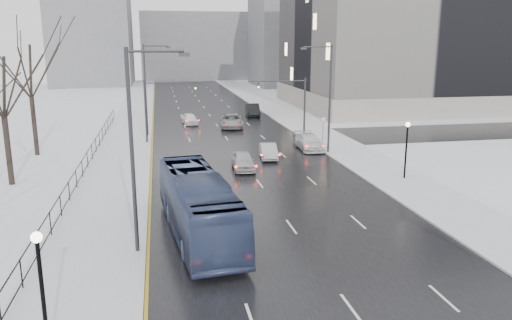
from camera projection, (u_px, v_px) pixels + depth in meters
road at (215, 123)px, 64.46m from camera, size 16.00×150.00×0.04m
cross_road at (228, 140)px, 53.00m from camera, size 130.00×10.00×0.04m
sidewalk_left at (132, 125)px, 62.48m from camera, size 5.00×150.00×0.16m
sidewalk_right at (294, 120)px, 66.40m from camera, size 5.00×150.00×0.16m
park_strip at (52, 128)px, 60.71m from camera, size 14.00×150.00×0.12m
tree_park_d at (12, 186)px, 36.31m from camera, size 8.75×8.75×12.50m
tree_park_e at (38, 156)px, 45.78m from camera, size 9.45×9.45×13.50m
iron_fence at (72, 185)px, 33.18m from camera, size 0.06×70.00×1.30m
streetlight_r_mid at (328, 94)px, 45.59m from camera, size 2.95×0.25×10.00m
streetlight_l_near at (136, 142)px, 23.44m from camera, size 2.95×0.25×10.00m
streetlight_l_far at (147, 85)px, 54.00m from camera, size 2.95×0.25×10.00m
lamppost_l at (41, 276)px, 15.89m from camera, size 0.36×0.36×4.28m
lamppost_r_mid at (407, 142)px, 37.19m from camera, size 0.36×0.36×4.28m
mast_signal_right at (295, 100)px, 53.42m from camera, size 6.10×0.33×6.50m
mast_signal_left at (156, 104)px, 50.68m from camera, size 6.10×0.33×6.50m
no_uturn_sign at (323, 122)px, 50.37m from camera, size 0.60×0.06×2.70m
civic_building at (423, 36)px, 79.87m from camera, size 41.00×31.00×24.80m
bldg_far_right at (304, 39)px, 119.67m from camera, size 24.00×20.00×22.00m
bldg_far_left at (92, 26)px, 119.19m from camera, size 18.00×22.00×28.00m
bldg_far_center at (196, 46)px, 139.52m from camera, size 30.00×18.00×18.00m
bus at (198, 205)px, 26.72m from camera, size 4.01×12.23×3.35m
sedan_center_near at (243, 161)px, 40.67m from camera, size 1.95×4.37×1.46m
sedan_right_near at (268, 151)px, 44.57m from camera, size 1.86×4.20×1.34m
sedan_right_cross at (232, 121)px, 60.76m from camera, size 3.31×6.03×1.60m
sedan_right_far at (309, 142)px, 48.26m from camera, size 2.21×5.18×1.49m
sedan_center_far at (190, 119)px, 63.07m from camera, size 2.14×4.29×1.40m
sedan_right_distant at (253, 110)px, 70.10m from camera, size 2.31×5.30×1.69m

